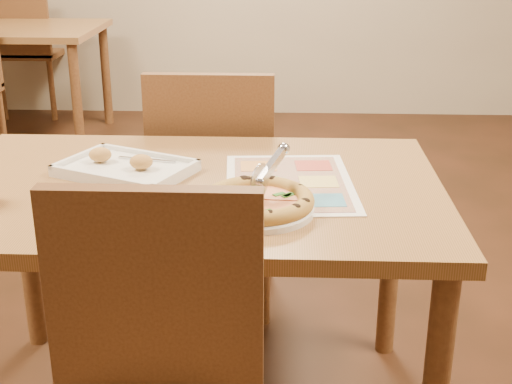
{
  "coord_description": "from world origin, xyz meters",
  "views": [
    {
      "loc": [
        0.25,
        -1.7,
        1.35
      ],
      "look_at": [
        0.18,
        -0.18,
        0.77
      ],
      "focal_mm": 50.0,
      "sensor_mm": 36.0,
      "label": 1
    }
  ],
  "objects_px": {
    "dining_table": "(190,214)",
    "appetizer_tray": "(125,168)",
    "plate": "(256,209)",
    "menu": "(289,183)",
    "bg_chair_far": "(25,39)",
    "pizza": "(257,201)",
    "pizza_cutter": "(268,171)",
    "chair_far": "(213,165)",
    "chair_near": "(149,374)"
  },
  "relations": [
    {
      "from": "dining_table",
      "to": "appetizer_tray",
      "type": "height_order",
      "value": "appetizer_tray"
    },
    {
      "from": "plate",
      "to": "menu",
      "type": "bearing_deg",
      "value": 68.26
    },
    {
      "from": "bg_chair_far",
      "to": "pizza",
      "type": "relative_size",
      "value": 1.78
    },
    {
      "from": "dining_table",
      "to": "bg_chair_far",
      "type": "height_order",
      "value": "bg_chair_far"
    },
    {
      "from": "bg_chair_far",
      "to": "appetizer_tray",
      "type": "xyz_separation_m",
      "value": [
        1.42,
        -3.23,
        0.17
      ]
    },
    {
      "from": "pizza",
      "to": "menu",
      "type": "xyz_separation_m",
      "value": [
        0.07,
        0.19,
        -0.03
      ]
    },
    {
      "from": "bg_chair_far",
      "to": "menu",
      "type": "bearing_deg",
      "value": 119.46
    },
    {
      "from": "plate",
      "to": "pizza",
      "type": "xyz_separation_m",
      "value": [
        0.0,
        0.0,
        0.02
      ]
    },
    {
      "from": "menu",
      "to": "appetizer_tray",
      "type": "bearing_deg",
      "value": 171.99
    },
    {
      "from": "pizza",
      "to": "pizza_cutter",
      "type": "height_order",
      "value": "pizza_cutter"
    },
    {
      "from": "chair_far",
      "to": "appetizer_tray",
      "type": "xyz_separation_m",
      "value": [
        -0.18,
        -0.53,
        0.17
      ]
    },
    {
      "from": "dining_table",
      "to": "menu",
      "type": "bearing_deg",
      "value": 2.43
    },
    {
      "from": "dining_table",
      "to": "plate",
      "type": "height_order",
      "value": "plate"
    },
    {
      "from": "dining_table",
      "to": "pizza_cutter",
      "type": "xyz_separation_m",
      "value": [
        0.21,
        -0.15,
        0.17
      ]
    },
    {
      "from": "chair_far",
      "to": "appetizer_tray",
      "type": "distance_m",
      "value": 0.58
    },
    {
      "from": "chair_near",
      "to": "appetizer_tray",
      "type": "height_order",
      "value": "chair_near"
    },
    {
      "from": "dining_table",
      "to": "bg_chair_far",
      "type": "distance_m",
      "value": 3.67
    },
    {
      "from": "dining_table",
      "to": "bg_chair_far",
      "type": "xyz_separation_m",
      "value": [
        -1.6,
        3.3,
        -0.07
      ]
    },
    {
      "from": "dining_table",
      "to": "appetizer_tray",
      "type": "relative_size",
      "value": 3.28
    },
    {
      "from": "plate",
      "to": "menu",
      "type": "relative_size",
      "value": 0.6
    },
    {
      "from": "chair_near",
      "to": "dining_table",
      "type": "bearing_deg",
      "value": 90.0
    },
    {
      "from": "chair_near",
      "to": "menu",
      "type": "bearing_deg",
      "value": 67.11
    },
    {
      "from": "appetizer_tray",
      "to": "menu",
      "type": "height_order",
      "value": "appetizer_tray"
    },
    {
      "from": "chair_near",
      "to": "plate",
      "type": "xyz_separation_m",
      "value": [
        0.18,
        0.42,
        0.16
      ]
    },
    {
      "from": "dining_table",
      "to": "plate",
      "type": "distance_m",
      "value": 0.27
    },
    {
      "from": "chair_far",
      "to": "menu",
      "type": "distance_m",
      "value": 0.66
    },
    {
      "from": "menu",
      "to": "dining_table",
      "type": "bearing_deg",
      "value": -177.57
    },
    {
      "from": "appetizer_tray",
      "to": "menu",
      "type": "relative_size",
      "value": 0.88
    },
    {
      "from": "bg_chair_far",
      "to": "plate",
      "type": "xyz_separation_m",
      "value": [
        1.78,
        -3.48,
        0.16
      ]
    },
    {
      "from": "appetizer_tray",
      "to": "pizza",
      "type": "bearing_deg",
      "value": -34.94
    },
    {
      "from": "chair_far",
      "to": "plate",
      "type": "xyz_separation_m",
      "value": [
        0.18,
        -0.78,
        0.16
      ]
    },
    {
      "from": "plate",
      "to": "pizza",
      "type": "distance_m",
      "value": 0.02
    },
    {
      "from": "pizza",
      "to": "chair_far",
      "type": "bearing_deg",
      "value": 103.28
    },
    {
      "from": "dining_table",
      "to": "pizza_cutter",
      "type": "distance_m",
      "value": 0.31
    },
    {
      "from": "chair_near",
      "to": "bg_chair_far",
      "type": "relative_size",
      "value": 1.0
    },
    {
      "from": "chair_near",
      "to": "pizza_cutter",
      "type": "xyz_separation_m",
      "value": [
        0.21,
        0.45,
        0.24
      ]
    },
    {
      "from": "dining_table",
      "to": "pizza",
      "type": "relative_size",
      "value": 4.93
    },
    {
      "from": "bg_chair_far",
      "to": "pizza_cutter",
      "type": "bearing_deg",
      "value": 117.66
    },
    {
      "from": "pizza",
      "to": "menu",
      "type": "height_order",
      "value": "pizza"
    },
    {
      "from": "chair_near",
      "to": "bg_chair_far",
      "type": "height_order",
      "value": "same"
    },
    {
      "from": "chair_near",
      "to": "plate",
      "type": "bearing_deg",
      "value": 66.58
    },
    {
      "from": "pizza",
      "to": "dining_table",
      "type": "bearing_deg",
      "value": 135.52
    },
    {
      "from": "chair_near",
      "to": "menu",
      "type": "height_order",
      "value": "chair_near"
    },
    {
      "from": "dining_table",
      "to": "plate",
      "type": "xyz_separation_m",
      "value": [
        0.18,
        -0.18,
        0.09
      ]
    },
    {
      "from": "chair_near",
      "to": "pizza_cutter",
      "type": "bearing_deg",
      "value": 65.49
    },
    {
      "from": "chair_far",
      "to": "pizza",
      "type": "distance_m",
      "value": 0.82
    },
    {
      "from": "chair_near",
      "to": "chair_far",
      "type": "relative_size",
      "value": 1.0
    },
    {
      "from": "plate",
      "to": "bg_chair_far",
      "type": "bearing_deg",
      "value": 117.08
    },
    {
      "from": "pizza_cutter",
      "to": "chair_near",
      "type": "bearing_deg",
      "value": -178.53
    },
    {
      "from": "dining_table",
      "to": "menu",
      "type": "relative_size",
      "value": 2.88
    }
  ]
}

